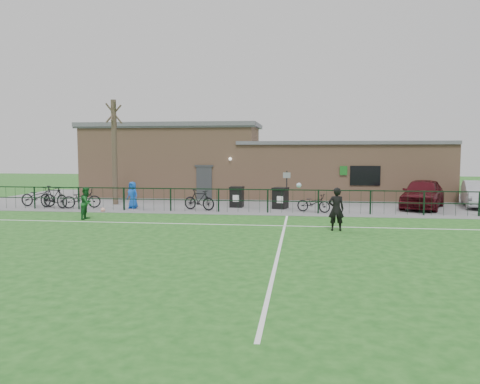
# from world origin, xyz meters

# --- Properties ---
(ground) EXTENTS (90.00, 90.00, 0.00)m
(ground) POSITION_xyz_m (0.00, 0.00, 0.00)
(ground) COLOR #1B5118
(ground) RESTS_ON ground
(paving_strip) EXTENTS (34.00, 13.00, 0.02)m
(paving_strip) POSITION_xyz_m (0.00, 13.50, 0.01)
(paving_strip) COLOR slate
(paving_strip) RESTS_ON ground
(pitch_line_touch) EXTENTS (28.00, 0.10, 0.01)m
(pitch_line_touch) POSITION_xyz_m (0.00, 7.80, 0.00)
(pitch_line_touch) COLOR white
(pitch_line_touch) RESTS_ON ground
(pitch_line_mid) EXTENTS (28.00, 0.10, 0.01)m
(pitch_line_mid) POSITION_xyz_m (0.00, 4.00, 0.00)
(pitch_line_mid) COLOR white
(pitch_line_mid) RESTS_ON ground
(pitch_line_perp) EXTENTS (0.10, 16.00, 0.01)m
(pitch_line_perp) POSITION_xyz_m (2.00, 0.00, 0.00)
(pitch_line_perp) COLOR white
(pitch_line_perp) RESTS_ON ground
(perimeter_fence) EXTENTS (28.00, 0.10, 1.20)m
(perimeter_fence) POSITION_xyz_m (0.00, 8.00, 0.60)
(perimeter_fence) COLOR black
(perimeter_fence) RESTS_ON ground
(bare_tree) EXTENTS (0.30, 0.30, 6.00)m
(bare_tree) POSITION_xyz_m (-8.00, 10.50, 3.00)
(bare_tree) COLOR #443629
(bare_tree) RESTS_ON ground
(wheelie_bin_left) EXTENTS (0.72, 0.80, 1.03)m
(wheelie_bin_left) POSITION_xyz_m (-0.85, 10.11, 0.54)
(wheelie_bin_left) COLOR black
(wheelie_bin_left) RESTS_ON paving_strip
(wheelie_bin_right) EXTENTS (0.88, 0.94, 1.04)m
(wheelie_bin_right) POSITION_xyz_m (1.55, 9.74, 0.54)
(wheelie_bin_right) COLOR black
(wheelie_bin_right) RESTS_ON paving_strip
(sign_post) EXTENTS (0.08, 0.08, 2.00)m
(sign_post) POSITION_xyz_m (1.87, 10.28, 1.02)
(sign_post) COLOR black
(sign_post) RESTS_ON paving_strip
(car_maroon) EXTENTS (3.46, 5.06, 1.60)m
(car_maroon) POSITION_xyz_m (9.13, 10.87, 0.82)
(car_maroon) COLOR #4A0D15
(car_maroon) RESTS_ON paving_strip
(car_silver) EXTENTS (2.38, 4.56, 1.43)m
(car_silver) POSITION_xyz_m (12.34, 11.79, 0.73)
(car_silver) COLOR #B2B4BA
(car_silver) RESTS_ON paving_strip
(bicycle_a) EXTENTS (2.14, 0.86, 1.10)m
(bicycle_a) POSITION_xyz_m (-11.81, 8.88, 0.57)
(bicycle_a) COLOR black
(bicycle_a) RESTS_ON paving_strip
(bicycle_b) EXTENTS (2.07, 1.15, 1.20)m
(bicycle_b) POSITION_xyz_m (-10.61, 8.35, 0.62)
(bicycle_b) COLOR black
(bicycle_b) RESTS_ON paving_strip
(bicycle_c) EXTENTS (2.08, 1.44, 1.04)m
(bicycle_c) POSITION_xyz_m (-9.10, 8.53, 0.54)
(bicycle_c) COLOR black
(bicycle_c) RESTS_ON paving_strip
(bicycle_d) EXTENTS (1.85, 1.02, 1.07)m
(bicycle_d) POSITION_xyz_m (-2.61, 8.52, 0.56)
(bicycle_d) COLOR black
(bicycle_d) RESTS_ON paving_strip
(bicycle_e) EXTENTS (1.86, 1.23, 0.92)m
(bicycle_e) POSITION_xyz_m (3.28, 8.47, 0.48)
(bicycle_e) COLOR black
(bicycle_e) RESTS_ON paving_strip
(spectator_child) EXTENTS (0.82, 0.69, 1.43)m
(spectator_child) POSITION_xyz_m (-6.32, 8.76, 0.74)
(spectator_child) COLOR blue
(spectator_child) RESTS_ON paving_strip
(goalkeeper_kick) EXTENTS (1.89, 2.88, 1.69)m
(goalkeeper_kick) POSITION_xyz_m (3.98, 3.16, 0.86)
(goalkeeper_kick) COLOR black
(goalkeeper_kick) RESTS_ON ground
(outfield_player) EXTENTS (0.56, 0.72, 1.46)m
(outfield_player) POSITION_xyz_m (-7.01, 4.80, 0.73)
(outfield_player) COLOR #1A5D26
(outfield_player) RESTS_ON ground
(ball_ground) EXTENTS (0.22, 0.22, 0.22)m
(ball_ground) POSITION_xyz_m (-7.33, 7.25, 0.11)
(ball_ground) COLOR white
(ball_ground) RESTS_ON ground
(clubhouse) EXTENTS (24.25, 5.40, 4.96)m
(clubhouse) POSITION_xyz_m (-0.88, 16.50, 2.22)
(clubhouse) COLOR tan
(clubhouse) RESTS_ON ground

